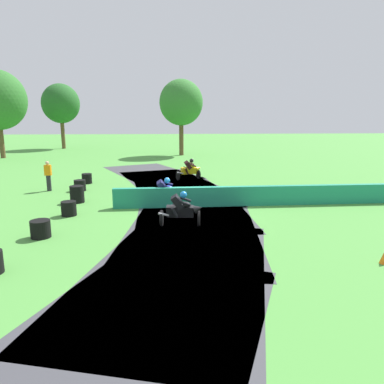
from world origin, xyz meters
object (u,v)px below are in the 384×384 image
tire_stack_extra_b (87,179)px  track_marshal (48,176)px  motorcycle_trailing_yellow (190,170)px  tire_stack_extra_a (80,185)px  motorcycle_chase_blue (166,192)px  tire_stack_mid_a (41,229)px  tire_stack_far (77,194)px  motorcycle_lead_black (182,210)px  tire_stack_mid_b (69,209)px

tire_stack_extra_b → track_marshal: size_ratio=0.37×
motorcycle_trailing_yellow → tire_stack_extra_a: motorcycle_trailing_yellow is taller
motorcycle_chase_blue → track_marshal: 7.33m
tire_stack_mid_a → tire_stack_far: size_ratio=0.83×
motorcycle_lead_black → tire_stack_mid_a: motorcycle_lead_black is taller
motorcycle_lead_black → tire_stack_far: 6.34m
motorcycle_lead_black → track_marshal: bearing=135.7°
motorcycle_trailing_yellow → track_marshal: bearing=-159.0°
tire_stack_mid_b → tire_stack_far: 2.31m
tire_stack_far → tire_stack_extra_b: 4.88m
tire_stack_extra_a → tire_stack_extra_b: 2.16m
tire_stack_far → tire_stack_mid_b: bearing=-84.5°
track_marshal → motorcycle_trailing_yellow: bearing=21.0°
motorcycle_chase_blue → tire_stack_extra_a: (-4.71, 3.47, -0.33)m
motorcycle_chase_blue → tire_stack_mid_b: 4.27m
motorcycle_lead_black → motorcycle_chase_blue: size_ratio=1.01×
motorcycle_chase_blue → track_marshal: (-6.40, 3.58, 0.19)m
motorcycle_trailing_yellow → track_marshal: size_ratio=1.06×
tire_stack_far → motorcycle_chase_blue: bearing=-10.5°
tire_stack_mid_b → track_marshal: 5.66m
motorcycle_chase_blue → tire_stack_mid_b: size_ratio=2.74×
tire_stack_extra_a → tire_stack_mid_b: bearing=-81.6°
motorcycle_trailing_yellow → tire_stack_extra_a: 6.92m
motorcycle_trailing_yellow → track_marshal: 8.41m
track_marshal → tire_stack_mid_b: bearing=-64.6°
motorcycle_chase_blue → tire_stack_extra_a: bearing=143.6°
tire_stack_mid_b → tire_stack_extra_a: size_ratio=0.98×
motorcycle_lead_black → tire_stack_extra_b: 10.46m
motorcycle_chase_blue → motorcycle_trailing_yellow: 6.76m
motorcycle_lead_black → track_marshal: size_ratio=1.04×
motorcycle_trailing_yellow → tire_stack_extra_a: bearing=-153.1°
motorcycle_trailing_yellow → tire_stack_mid_a: 12.22m
track_marshal → tire_stack_far: bearing=-51.9°
tire_stack_extra_a → motorcycle_chase_blue: bearing=-36.4°
motorcycle_trailing_yellow → tire_stack_extra_b: size_ratio=2.88×
motorcycle_chase_blue → tire_stack_extra_a: motorcycle_chase_blue is taller
motorcycle_lead_black → tire_stack_extra_b: (-5.45, 8.92, -0.35)m
motorcycle_chase_blue → tire_stack_extra_a: 5.86m
motorcycle_chase_blue → motorcycle_trailing_yellow: bearing=77.5°
motorcycle_lead_black → tire_stack_mid_b: size_ratio=2.77×
tire_stack_extra_b → track_marshal: (-1.59, -2.04, 0.52)m
motorcycle_chase_blue → tire_stack_extra_b: bearing=130.5°
tire_stack_mid_a → tire_stack_extra_b: same height
tire_stack_mid_b → tire_stack_mid_a: bearing=-94.7°
tire_stack_mid_a → tire_stack_mid_b: size_ratio=1.09×
motorcycle_lead_black → tire_stack_mid_b: bearing=158.9°
tire_stack_extra_a → motorcycle_lead_black: bearing=-51.6°
tire_stack_far → track_marshal: 3.58m
motorcycle_trailing_yellow → tire_stack_mid_b: 9.77m
tire_stack_far → tire_stack_extra_a: (-0.51, 2.69, -0.10)m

